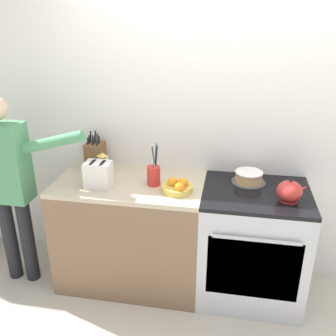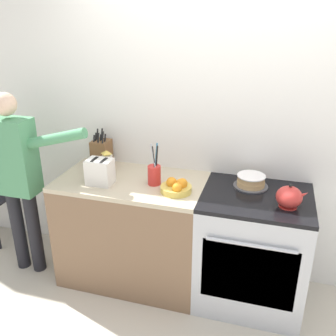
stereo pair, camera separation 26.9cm
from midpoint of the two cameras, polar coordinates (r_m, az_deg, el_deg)
ground_plane at (r=3.04m, az=8.23°, el=-21.77°), size 16.00×16.00×0.00m
wall_back at (r=2.96m, az=11.63°, el=6.29°), size 8.00×0.04×2.60m
counter_cabinet at (r=3.13m, az=-2.87°, el=-9.43°), size 1.15×0.66×0.91m
stove_range at (r=3.00m, az=15.23°, el=-11.91°), size 0.78×0.69×0.91m
layer_cake at (r=2.88m, az=15.16°, el=-2.02°), size 0.26×0.26×0.09m
tea_kettle at (r=2.66m, az=20.81°, el=-4.24°), size 0.21×0.17×0.17m
knife_block at (r=3.17m, az=-7.71°, el=2.28°), size 0.14×0.16×0.32m
utensil_crock at (r=2.80m, az=0.64°, el=-0.95°), size 0.10×0.10×0.33m
fruit_bowl at (r=2.71m, az=4.13°, el=-2.89°), size 0.23×0.23×0.11m
toaster at (r=2.83m, az=-7.68°, el=-0.64°), size 0.21×0.15×0.20m
milk_carton at (r=3.01m, az=-6.76°, el=0.77°), size 0.07×0.07×0.20m
person_baker at (r=3.18m, az=-19.81°, el=-0.55°), size 0.91×0.20×1.57m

